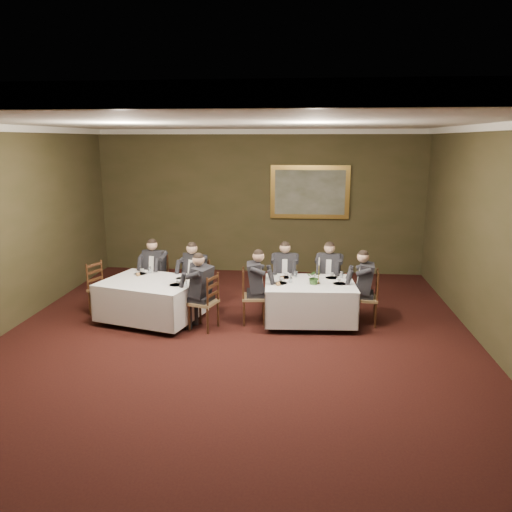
% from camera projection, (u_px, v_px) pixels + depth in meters
% --- Properties ---
extents(ground, '(10.00, 10.00, 0.00)m').
position_uv_depth(ground, '(232.00, 352.00, 7.82)').
color(ground, black).
rests_on(ground, ground).
extents(ceiling, '(8.00, 10.00, 0.10)m').
position_uv_depth(ceiling, '(229.00, 122.00, 7.02)').
color(ceiling, silver).
rests_on(ceiling, back_wall).
extents(back_wall, '(8.00, 0.10, 3.50)m').
position_uv_depth(back_wall, '(260.00, 202.00, 12.26)').
color(back_wall, '#36331B').
rests_on(back_wall, ground).
extents(front_wall, '(8.00, 0.10, 3.50)m').
position_uv_depth(front_wall, '(90.00, 438.00, 2.57)').
color(front_wall, '#36331B').
rests_on(front_wall, ground).
extents(right_wall, '(0.10, 10.00, 3.50)m').
position_uv_depth(right_wall, '(510.00, 249.00, 7.05)').
color(right_wall, '#36331B').
rests_on(right_wall, ground).
extents(crown_molding, '(8.00, 10.00, 0.12)m').
position_uv_depth(crown_molding, '(229.00, 126.00, 7.03)').
color(crown_molding, white).
rests_on(crown_molding, back_wall).
extents(table_main, '(1.68, 1.32, 0.67)m').
position_uv_depth(table_main, '(309.00, 299.00, 8.97)').
color(table_main, black).
rests_on(table_main, ground).
extents(table_second, '(1.99, 1.71, 0.67)m').
position_uv_depth(table_second, '(151.00, 297.00, 9.08)').
color(table_second, black).
rests_on(table_second, ground).
extents(chair_main_backleft, '(0.44, 0.42, 1.00)m').
position_uv_depth(chair_main_backleft, '(285.00, 294.00, 9.82)').
color(chair_main_backleft, olive).
rests_on(chair_main_backleft, ground).
extents(diner_main_backleft, '(0.42, 0.48, 1.35)m').
position_uv_depth(diner_main_backleft, '(285.00, 283.00, 9.76)').
color(diner_main_backleft, black).
rests_on(diner_main_backleft, chair_main_backleft).
extents(chair_main_backright, '(0.50, 0.48, 1.00)m').
position_uv_depth(chair_main_backright, '(328.00, 295.00, 9.79)').
color(chair_main_backright, olive).
rests_on(chair_main_backright, ground).
extents(diner_main_backright, '(0.47, 0.53, 1.35)m').
position_uv_depth(diner_main_backright, '(329.00, 284.00, 9.73)').
color(diner_main_backright, black).
rests_on(diner_main_backright, chair_main_backright).
extents(chair_main_endleft, '(0.47, 0.48, 1.00)m').
position_uv_depth(chair_main_endleft, '(253.00, 307.00, 9.04)').
color(chair_main_endleft, olive).
rests_on(chair_main_endleft, ground).
extents(diner_main_endleft, '(0.52, 0.45, 1.35)m').
position_uv_depth(diner_main_endleft, '(254.00, 295.00, 8.99)').
color(diner_main_endleft, black).
rests_on(diner_main_endleft, chair_main_endleft).
extents(chair_main_endright, '(0.46, 0.48, 1.00)m').
position_uv_depth(chair_main_endright, '(366.00, 309.00, 8.97)').
color(chair_main_endright, olive).
rests_on(chair_main_endright, ground).
extents(diner_main_endright, '(0.52, 0.45, 1.35)m').
position_uv_depth(diner_main_endright, '(366.00, 297.00, 8.92)').
color(diner_main_endright, black).
rests_on(diner_main_endright, chair_main_endright).
extents(chair_sec_backleft, '(0.50, 0.49, 1.00)m').
position_uv_depth(chair_sec_backleft, '(156.00, 290.00, 10.07)').
color(chair_sec_backleft, olive).
rests_on(chair_sec_backleft, ground).
extents(diner_sec_backleft, '(0.48, 0.54, 1.35)m').
position_uv_depth(diner_sec_backleft, '(156.00, 280.00, 10.00)').
color(diner_sec_backleft, black).
rests_on(diner_sec_backleft, chair_sec_backleft).
extents(chair_sec_backright, '(0.59, 0.58, 1.00)m').
position_uv_depth(chair_sec_backright, '(197.00, 295.00, 9.74)').
color(chair_sec_backright, olive).
rests_on(chair_sec_backright, ground).
extents(diner_sec_backright, '(0.59, 0.62, 1.35)m').
position_uv_depth(diner_sec_backright, '(196.00, 284.00, 9.68)').
color(diner_sec_backright, black).
rests_on(diner_sec_backright, chair_sec_backright).
extents(chair_sec_endright, '(0.54, 0.55, 1.00)m').
position_uv_depth(chair_sec_endright, '(204.00, 313.00, 8.73)').
color(chair_sec_endright, olive).
rests_on(chair_sec_endright, ground).
extents(diner_sec_endright, '(0.58, 0.53, 1.35)m').
position_uv_depth(diner_sec_endright, '(203.00, 301.00, 8.69)').
color(diner_sec_endright, black).
rests_on(diner_sec_endright, chair_sec_endright).
extents(chair_sec_endleft, '(0.55, 0.56, 1.00)m').
position_uv_depth(chair_sec_endleft, '(104.00, 299.00, 9.50)').
color(chair_sec_endleft, olive).
rests_on(chair_sec_endleft, ground).
extents(centerpiece, '(0.26, 0.23, 0.28)m').
position_uv_depth(centerpiece, '(314.00, 276.00, 8.76)').
color(centerpiece, '#2D5926').
rests_on(centerpiece, table_main).
extents(candlestick, '(0.07, 0.07, 0.48)m').
position_uv_depth(candlestick, '(319.00, 273.00, 8.82)').
color(candlestick, gold).
rests_on(candlestick, table_main).
extents(place_setting_table_main, '(0.33, 0.31, 0.14)m').
position_uv_depth(place_setting_table_main, '(288.00, 275.00, 9.25)').
color(place_setting_table_main, white).
rests_on(place_setting_table_main, table_main).
extents(place_setting_table_second, '(0.33, 0.31, 0.14)m').
position_uv_depth(place_setting_table_second, '(143.00, 272.00, 9.50)').
color(place_setting_table_second, white).
rests_on(place_setting_table_second, table_second).
extents(painting, '(1.90, 0.09, 1.29)m').
position_uv_depth(painting, '(310.00, 192.00, 12.03)').
color(painting, gold).
rests_on(painting, back_wall).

